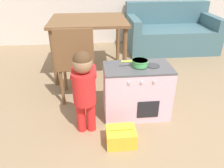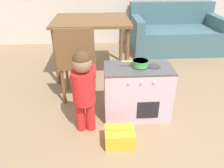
{
  "view_description": "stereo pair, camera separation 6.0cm",
  "coord_description": "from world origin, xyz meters",
  "px_view_note": "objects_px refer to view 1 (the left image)",
  "views": [
    {
      "loc": [
        -0.46,
        -1.01,
        1.4
      ],
      "look_at": [
        -0.29,
        0.81,
        0.41
      ],
      "focal_mm": 35.0,
      "sensor_mm": 36.0,
      "label": 1
    },
    {
      "loc": [
        -0.4,
        -1.02,
        1.4
      ],
      "look_at": [
        -0.29,
        0.81,
        0.41
      ],
      "focal_mm": 35.0,
      "sensor_mm": 36.0,
      "label": 2
    }
  ],
  "objects_px": {
    "toy_basket": "(121,137)",
    "dining_table": "(89,27)",
    "play_kitchen": "(137,91)",
    "dining_chair_near": "(76,62)",
    "child_figure": "(84,85)",
    "couch": "(170,33)",
    "toy_pot": "(140,63)"
  },
  "relations": [
    {
      "from": "toy_pot",
      "to": "dining_chair_near",
      "type": "height_order",
      "value": "dining_chair_near"
    },
    {
      "from": "child_figure",
      "to": "dining_chair_near",
      "type": "bearing_deg",
      "value": 99.6
    },
    {
      "from": "dining_table",
      "to": "couch",
      "type": "height_order",
      "value": "couch"
    },
    {
      "from": "toy_pot",
      "to": "toy_basket",
      "type": "distance_m",
      "value": 0.72
    },
    {
      "from": "play_kitchen",
      "to": "couch",
      "type": "distance_m",
      "value": 2.29
    },
    {
      "from": "toy_basket",
      "to": "dining_chair_near",
      "type": "bearing_deg",
      "value": 116.78
    },
    {
      "from": "child_figure",
      "to": "dining_chair_near",
      "type": "xyz_separation_m",
      "value": [
        -0.1,
        0.56,
        -0.02
      ]
    },
    {
      "from": "dining_chair_near",
      "to": "toy_pot",
      "type": "bearing_deg",
      "value": -28.99
    },
    {
      "from": "play_kitchen",
      "to": "dining_chair_near",
      "type": "xyz_separation_m",
      "value": [
        -0.62,
        0.35,
        0.2
      ]
    },
    {
      "from": "toy_basket",
      "to": "dining_chair_near",
      "type": "distance_m",
      "value": 0.97
    },
    {
      "from": "play_kitchen",
      "to": "toy_pot",
      "type": "height_order",
      "value": "toy_pot"
    },
    {
      "from": "dining_chair_near",
      "to": "couch",
      "type": "xyz_separation_m",
      "value": [
        1.65,
        1.69,
        -0.18
      ]
    },
    {
      "from": "play_kitchen",
      "to": "toy_basket",
      "type": "height_order",
      "value": "play_kitchen"
    },
    {
      "from": "couch",
      "to": "toy_pot",
      "type": "bearing_deg",
      "value": -116.52
    },
    {
      "from": "play_kitchen",
      "to": "toy_basket",
      "type": "distance_m",
      "value": 0.53
    },
    {
      "from": "play_kitchen",
      "to": "dining_table",
      "type": "distance_m",
      "value": 1.28
    },
    {
      "from": "toy_pot",
      "to": "toy_basket",
      "type": "bearing_deg",
      "value": -117.5
    },
    {
      "from": "play_kitchen",
      "to": "dining_chair_near",
      "type": "height_order",
      "value": "dining_chair_near"
    },
    {
      "from": "child_figure",
      "to": "dining_chair_near",
      "type": "relative_size",
      "value": 0.92
    },
    {
      "from": "play_kitchen",
      "to": "toy_pot",
      "type": "bearing_deg",
      "value": 2.02
    },
    {
      "from": "toy_basket",
      "to": "couch",
      "type": "distance_m",
      "value": 2.79
    },
    {
      "from": "play_kitchen",
      "to": "child_figure",
      "type": "distance_m",
      "value": 0.61
    },
    {
      "from": "play_kitchen",
      "to": "toy_basket",
      "type": "xyz_separation_m",
      "value": [
        -0.22,
        -0.44,
        -0.2
      ]
    },
    {
      "from": "child_figure",
      "to": "couch",
      "type": "relative_size",
      "value": 0.51
    },
    {
      "from": "toy_basket",
      "to": "dining_table",
      "type": "relative_size",
      "value": 0.25
    },
    {
      "from": "toy_basket",
      "to": "dining_table",
      "type": "bearing_deg",
      "value": 99.11
    },
    {
      "from": "play_kitchen",
      "to": "dining_chair_near",
      "type": "distance_m",
      "value": 0.74
    },
    {
      "from": "dining_chair_near",
      "to": "couch",
      "type": "distance_m",
      "value": 2.37
    },
    {
      "from": "child_figure",
      "to": "dining_chair_near",
      "type": "height_order",
      "value": "dining_chair_near"
    },
    {
      "from": "toy_basket",
      "to": "toy_pot",
      "type": "bearing_deg",
      "value": 62.5
    },
    {
      "from": "play_kitchen",
      "to": "child_figure",
      "type": "xyz_separation_m",
      "value": [
        -0.52,
        -0.22,
        0.22
      ]
    },
    {
      "from": "play_kitchen",
      "to": "toy_basket",
      "type": "relative_size",
      "value": 2.56
    }
  ]
}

